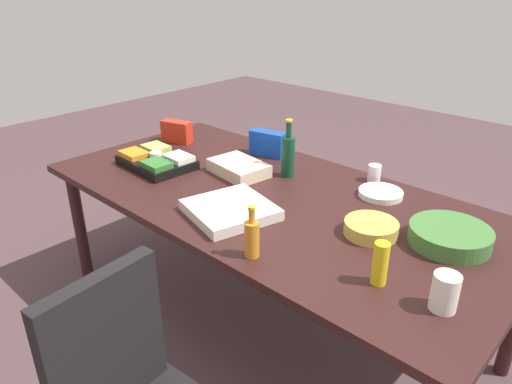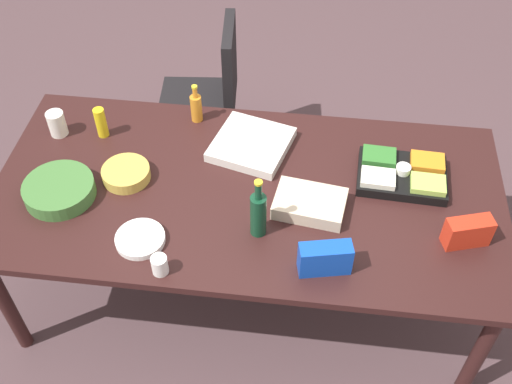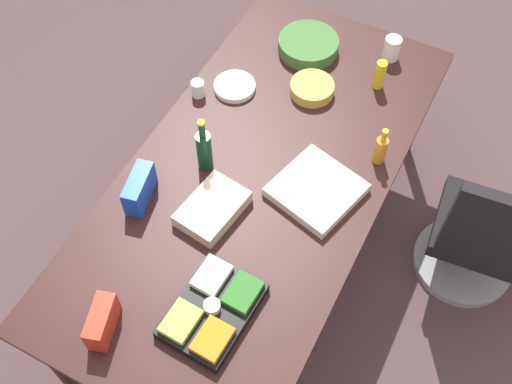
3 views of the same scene
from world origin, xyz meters
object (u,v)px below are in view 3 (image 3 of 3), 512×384
Objects in this scene: pizza_box at (316,190)px; mustard_bottle at (380,75)px; chip_bag_blue at (139,189)px; dressing_bottle at (381,149)px; office_chair at (478,241)px; sheet_cake at (213,208)px; salad_bowl at (308,45)px; veggie_tray at (212,309)px; conference_table at (259,180)px; chip_bag_red at (102,322)px; paper_cup at (198,89)px; mayo_jar at (392,48)px; paper_plate_stack at (235,86)px; chip_bowl at (312,88)px; wine_bottle at (204,150)px.

mustard_bottle is at bearing 14.55° from pizza_box.
dressing_bottle is at bearing -51.49° from chip_bag_blue.
mustard_bottle is (0.38, 0.78, 0.52)m from office_chair.
sheet_cake is at bearing 121.51° from office_chair.
veggie_tray is at bearing -169.29° from salad_bowl.
conference_table is 14.58× the size of mustard_bottle.
pizza_box is (-0.31, 0.19, -0.06)m from dressing_bottle.
office_chair is at bearing -42.36° from chip_bag_red.
dressing_bottle is (0.03, -0.99, 0.04)m from paper_cup.
chip_bag_blue is (-1.25, 0.28, 0.04)m from salad_bowl.
mayo_jar is at bearing 52.86° from office_chair.
paper_plate_stack is at bearing 40.50° from conference_table.
salad_bowl is (0.45, 1.22, 0.47)m from office_chair.
sheet_cake is (-0.30, 0.08, 0.10)m from conference_table.
dressing_bottle is 0.49m from mustard_bottle.
mustard_bottle is (0.49, -0.81, 0.04)m from paper_cup.
salad_bowl is (1.86, -0.05, -0.03)m from chip_bag_red.
sheet_cake is at bearing 174.12° from chip_bowl.
pizza_box is 2.69× the size of mayo_jar.
chip_bowl reaches higher than pizza_box.
mustard_bottle is 1.37m from chip_bag_blue.
office_chair is 1.18m from chip_bowl.
salad_bowl is 2.48× the size of mayo_jar.
dressing_bottle is at bearing -16.76° from veggie_tray.
chip_bag_blue is (-0.97, 0.43, 0.05)m from chip_bowl.
salad_bowl is at bearing 28.32° from chip_bowl.
mustard_bottle is (0.87, -0.55, -0.04)m from wine_bottle.
dressing_bottle reaches higher than office_chair.
sheet_cake reaches higher than pizza_box.
paper_plate_stack is at bearing 73.15° from pizza_box.
pizza_box is at bearing -153.64° from chip_bowl.
veggie_tray is at bearing 176.01° from mayo_jar.
paper_plate_stack is at bearing -49.80° from paper_cup.
veggie_tray is (-0.35, -0.58, -0.04)m from chip_bag_blue.
paper_plate_stack is at bearing 24.42° from veggie_tray.
paper_cup is 0.69m from chip_bag_blue.
mustard_bottle is 0.76× the size of chip_bag_blue.
paper_cup is 1.07m from mayo_jar.
salad_bowl reaches higher than conference_table.
paper_cup is 0.54× the size of mustard_bottle.
chip_bag_red is 0.91× the size of paper_plate_stack.
chip_bag_blue is (-0.80, 1.50, 0.51)m from office_chair.
mayo_jar reaches higher than paper_plate_stack.
chip_bag_blue reaches higher than chip_bag_red.
pizza_box is at bearing -79.52° from wine_bottle.
office_chair is 1.77m from chip_bag_blue.
chip_bowl is 1.72× the size of mayo_jar.
veggie_tray is (-0.75, 0.13, 0.01)m from pizza_box.
sheet_cake is 0.89× the size of pizza_box.
conference_table is 7.34× the size of salad_bowl.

